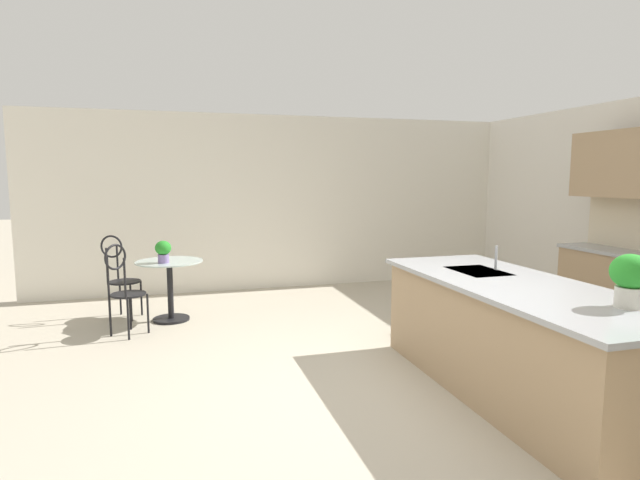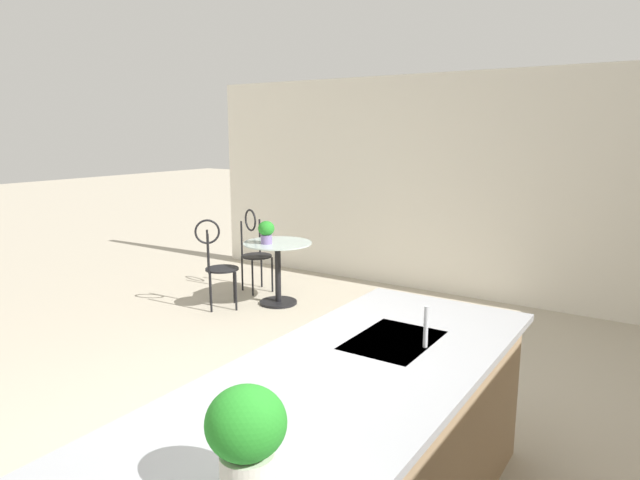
# 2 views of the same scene
# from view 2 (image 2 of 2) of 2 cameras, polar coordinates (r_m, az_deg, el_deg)

# --- Properties ---
(ground_plane) EXTENTS (40.00, 40.00, 0.00)m
(ground_plane) POSITION_cam_2_polar(r_m,az_deg,el_deg) (3.68, -7.71, -22.12)
(ground_plane) COLOR #B2A893
(wall_left_window) EXTENTS (0.12, 7.80, 2.70)m
(wall_left_window) POSITION_cam_2_polar(r_m,az_deg,el_deg) (6.90, 15.88, 5.21)
(wall_left_window) COLOR silver
(wall_left_window) RESTS_ON ground
(kitchen_island) EXTENTS (2.80, 1.06, 0.92)m
(kitchen_island) POSITION_cam_2_polar(r_m,az_deg,el_deg) (2.80, 1.99, -22.44)
(kitchen_island) COLOR tan
(kitchen_island) RESTS_ON ground
(bistro_table) EXTENTS (0.80, 0.80, 0.74)m
(bistro_table) POSITION_cam_2_polar(r_m,az_deg,el_deg) (6.52, -4.35, -2.78)
(bistro_table) COLOR black
(bistro_table) RESTS_ON ground
(chair_near_window) EXTENTS (0.54, 0.54, 1.04)m
(chair_near_window) POSITION_cam_2_polar(r_m,az_deg,el_deg) (6.43, -10.59, -2.00)
(chair_near_window) COLOR black
(chair_near_window) RESTS_ON ground
(chair_by_island) EXTENTS (0.49, 0.52, 1.04)m
(chair_by_island) POSITION_cam_2_polar(r_m,az_deg,el_deg) (7.08, -6.76, -0.67)
(chair_by_island) COLOR black
(chair_by_island) RESTS_ON ground
(sink_faucet) EXTENTS (0.02, 0.02, 0.22)m
(sink_faucet) POSITION_cam_2_polar(r_m,az_deg,el_deg) (2.91, 10.83, -8.76)
(sink_faucet) COLOR #B2B5BA
(sink_faucet) RESTS_ON kitchen_island
(potted_plant_on_table) EXTENTS (0.19, 0.19, 0.26)m
(potted_plant_on_table) POSITION_cam_2_polar(r_m,az_deg,el_deg) (6.37, -5.54, 0.95)
(potted_plant_on_table) COLOR #7A669E
(potted_plant_on_table) RESTS_ON bistro_table
(potted_plant_counter_far) EXTENTS (0.25, 0.25, 0.35)m
(potted_plant_counter_far) POSITION_cam_2_polar(r_m,az_deg,el_deg) (1.77, -7.58, -19.19)
(potted_plant_counter_far) COLOR beige
(potted_plant_counter_far) RESTS_ON kitchen_island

